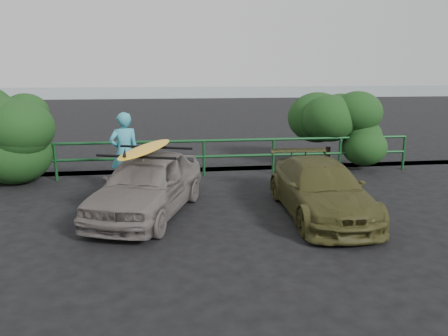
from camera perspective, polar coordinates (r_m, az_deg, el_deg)
The scene contains 9 objects.
ground at distance 7.55m, azimuth -6.75°, elevation -10.16°, with size 80.00×80.00×0.00m, color black.
ocean at distance 67.03m, azimuth -7.90°, elevation 10.03°, with size 200.00×200.00×0.00m, color slate.
guardrail at distance 12.20m, azimuth -7.33°, elevation 1.22°, with size 14.00×0.08×1.04m, color #12411D, non-canonical shape.
shrub_right at distance 13.59m, azimuth 14.22°, elevation 4.42°, with size 3.20×2.40×2.13m, color #193F17, non-canonical shape.
sedan at distance 9.08m, azimuth -9.95°, elevation -2.05°, with size 1.52×3.77×1.28m, color #68615D.
olive_vehicle at distance 9.14m, azimuth 12.50°, elevation -2.67°, with size 1.54×3.79×1.10m, color #41401D.
man at distance 10.83m, azimuth -12.87°, elevation 2.00°, with size 0.71×0.47×1.95m, color teal.
roof_rack at distance 8.94m, azimuth -10.11°, elevation 2.10°, with size 1.61×1.13×0.05m, color black, non-canonical shape.
surfboard at distance 8.93m, azimuth -10.12°, elevation 2.50°, with size 0.51×2.47×0.07m, color yellow.
Camera 1 is at (-0.08, -6.97, 2.92)m, focal length 35.00 mm.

